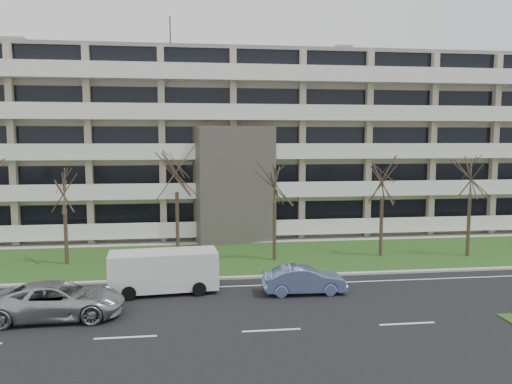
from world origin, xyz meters
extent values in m
plane|color=black|center=(0.00, 0.00, 0.00)|extent=(160.00, 160.00, 0.00)
cube|color=#254717|center=(0.00, 13.00, 0.03)|extent=(90.00, 10.00, 0.06)
cube|color=#B2B2AD|center=(0.00, 8.00, 0.06)|extent=(90.00, 0.35, 0.12)
cube|color=#B2B2AD|center=(0.00, 18.50, 0.04)|extent=(90.00, 2.00, 0.08)
cube|color=white|center=(0.00, 6.50, 0.01)|extent=(90.00, 0.12, 0.01)
cube|color=#C2B497|center=(0.00, 25.50, 7.50)|extent=(60.00, 12.00, 15.00)
cube|color=gray|center=(0.00, 25.50, 15.15)|extent=(60.50, 12.50, 0.30)
cube|color=#4C4742|center=(0.00, 18.50, 4.50)|extent=(6.39, 3.69, 9.00)
cube|color=black|center=(0.00, 18.30, 2.00)|extent=(4.92, 1.19, 3.50)
cube|color=gray|center=(-18.00, 25.50, 15.90)|extent=(2.00, 2.00, 1.20)
cylinder|color=black|center=(-5.00, 25.50, 17.00)|extent=(0.10, 0.10, 3.50)
cube|color=black|center=(0.00, 19.48, 2.10)|extent=(58.00, 0.10, 1.80)
cube|color=white|center=(0.00, 18.80, 0.60)|extent=(58.00, 1.40, 0.22)
cube|color=white|center=(0.00, 18.15, 1.20)|extent=(58.00, 0.08, 1.00)
cube|color=black|center=(0.00, 19.48, 5.10)|extent=(58.00, 0.10, 1.80)
cube|color=white|center=(0.00, 18.80, 3.60)|extent=(58.00, 1.40, 0.22)
cube|color=white|center=(0.00, 18.15, 4.20)|extent=(58.00, 0.08, 1.00)
cube|color=black|center=(0.00, 19.48, 8.10)|extent=(58.00, 0.10, 1.80)
cube|color=white|center=(0.00, 18.80, 6.60)|extent=(58.00, 1.40, 0.22)
cube|color=white|center=(0.00, 18.15, 7.20)|extent=(58.00, 0.08, 1.00)
cube|color=black|center=(0.00, 19.48, 11.10)|extent=(58.00, 0.10, 1.80)
cube|color=white|center=(0.00, 18.80, 9.60)|extent=(58.00, 1.40, 0.22)
cube|color=white|center=(0.00, 18.15, 10.20)|extent=(58.00, 0.08, 1.00)
cube|color=black|center=(0.00, 19.48, 14.10)|extent=(58.00, 0.10, 1.80)
cube|color=white|center=(0.00, 18.80, 12.60)|extent=(58.00, 1.40, 0.22)
cube|color=white|center=(0.00, 18.15, 13.20)|extent=(58.00, 0.08, 1.00)
imported|color=#A4A6AB|center=(-9.29, 2.70, 0.81)|extent=(5.86, 2.77, 1.62)
imported|color=#728CC6|center=(2.49, 4.84, 0.71)|extent=(4.36, 1.57, 1.43)
cube|color=silver|center=(-4.78, 5.96, 1.19)|extent=(5.73, 2.52, 1.96)
cube|color=black|center=(-4.78, 5.96, 1.75)|extent=(5.30, 2.33, 0.72)
cube|color=silver|center=(-2.16, 6.18, 1.03)|extent=(0.52, 1.98, 1.24)
cylinder|color=black|center=(-6.44, 4.78, 0.36)|extent=(0.74, 0.32, 0.72)
cylinder|color=black|center=(-6.62, 6.84, 0.36)|extent=(0.74, 0.32, 0.72)
cylinder|color=black|center=(-2.95, 5.08, 0.36)|extent=(0.74, 0.32, 0.72)
cylinder|color=black|center=(-3.12, 7.13, 0.36)|extent=(0.74, 0.32, 0.72)
cylinder|color=#382B21|center=(-11.29, 12.62, 1.80)|extent=(0.24, 0.24, 3.61)
cylinder|color=#382B21|center=(-4.23, 12.21, 2.32)|extent=(0.24, 0.24, 4.64)
cylinder|color=#382B21|center=(2.12, 12.05, 1.96)|extent=(0.24, 0.24, 3.92)
cylinder|color=#382B21|center=(9.57, 12.31, 2.00)|extent=(0.24, 0.24, 4.00)
cylinder|color=#382B21|center=(15.46, 11.48, 2.16)|extent=(0.24, 0.24, 4.32)
camera|label=1|loc=(-3.20, -20.02, 8.01)|focal=35.00mm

